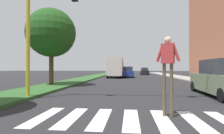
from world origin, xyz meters
TOP-DOWN VIEW (x-y plane):
  - ground_plane at (0.00, 30.00)m, footprint 140.00×140.00m
  - crosswalk at (0.00, 7.94)m, footprint 6.75×2.20m
  - median_strip at (-6.58, 28.00)m, footprint 2.90×64.00m
  - tree_mid at (-7.04, 16.44)m, footprint 4.07×4.07m
  - sidewalk_right at (7.56, 28.00)m, footprint 3.00×64.00m
  - traffic_light_gantry at (-3.16, 10.66)m, footprint 7.94×0.30m
  - pedestrian_performer at (0.69, 8.32)m, footprint 0.72×0.38m
  - suv_crossing at (4.48, 12.49)m, footprint 2.12×4.67m
  - sedan_midblock at (-0.86, 30.93)m, footprint 2.08×4.52m
  - sedan_distant at (2.95, 42.53)m, footprint 1.79×4.44m
  - truck_box_delivery at (-2.72, 29.76)m, footprint 2.40×6.20m

SIDE VIEW (x-z plane):
  - ground_plane at x=0.00m, z-range 0.00..0.00m
  - crosswalk at x=0.00m, z-range 0.00..0.01m
  - median_strip at x=-6.58m, z-range 0.00..0.15m
  - sidewalk_right at x=7.56m, z-range 0.00..0.15m
  - sedan_distant at x=2.95m, z-range -0.06..1.60m
  - sedan_midblock at x=-0.86m, z-range -0.07..1.69m
  - suv_crossing at x=4.48m, z-range -0.05..1.92m
  - truck_box_delivery at x=-2.72m, z-range 0.08..3.18m
  - pedestrian_performer at x=0.69m, z-range 0.42..2.91m
  - traffic_light_gantry at x=-3.16m, z-range 1.32..7.32m
  - tree_mid at x=-7.04m, z-range 1.28..7.65m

